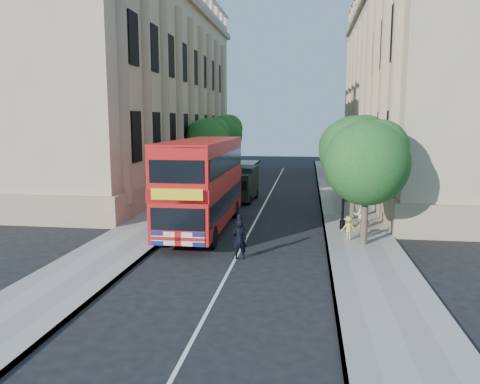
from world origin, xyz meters
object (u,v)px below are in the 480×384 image
at_px(box_van, 242,185).
at_px(police_constable, 240,239).
at_px(double_decker_bus, 203,182).
at_px(lamp_post, 344,186).
at_px(woman_pedestrian, 360,215).

height_order(box_van, police_constable, box_van).
xyz_separation_m(box_van, police_constable, (1.98, -14.82, -0.38)).
xyz_separation_m(double_decker_bus, police_constable, (2.78, -5.13, -1.82)).
relative_size(lamp_post, police_constable, 2.96).
bearing_deg(lamp_post, woman_pedestrian, 23.82).
bearing_deg(lamp_post, box_van, 127.36).
bearing_deg(woman_pedestrian, lamp_post, 8.64).
xyz_separation_m(double_decker_bus, box_van, (0.79, 9.69, -1.45)).
distance_m(double_decker_bus, police_constable, 6.11).
xyz_separation_m(lamp_post, box_van, (-6.81, 8.91, -1.26)).
relative_size(double_decker_bus, woman_pedestrian, 7.01).
bearing_deg(double_decker_bus, woman_pedestrian, 7.60).
bearing_deg(woman_pedestrian, police_constable, 32.36).
bearing_deg(double_decker_bus, police_constable, -61.97).
distance_m(box_van, woman_pedestrian, 11.52).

